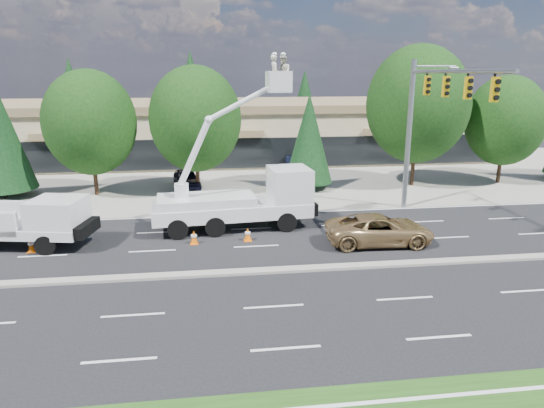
{
  "coord_description": "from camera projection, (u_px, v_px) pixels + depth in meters",
  "views": [
    {
      "loc": [
        -2.15,
        -19.1,
        8.25
      ],
      "look_at": [
        0.65,
        2.22,
        2.4
      ],
      "focal_mm": 32.0,
      "sensor_mm": 36.0,
      "label": 1
    }
  ],
  "objects": [
    {
      "name": "ground",
      "position": [
        264.0,
        272.0,
        20.71
      ],
      "size": [
        140.0,
        140.0,
        0.0
      ],
      "primitive_type": "plane",
      "color": "black",
      "rests_on": "ground"
    },
    {
      "name": "concrete_apron",
      "position": [
        236.0,
        176.0,
        39.84
      ],
      "size": [
        140.0,
        22.0,
        0.01
      ],
      "primitive_type": "cube",
      "color": "gray",
      "rests_on": "ground"
    },
    {
      "name": "road_median",
      "position": [
        264.0,
        271.0,
        20.7
      ],
      "size": [
        120.0,
        0.55,
        0.12
      ],
      "primitive_type": "cube",
      "color": "gray",
      "rests_on": "ground"
    },
    {
      "name": "strip_mall",
      "position": [
        230.0,
        128.0,
        48.64
      ],
      "size": [
        50.4,
        15.4,
        5.5
      ],
      "color": "tan",
      "rests_on": "ground"
    },
    {
      "name": "tree_front_c",
      "position": [
        90.0,
        123.0,
        32.5
      ],
      "size": [
        6.14,
        6.14,
        8.52
      ],
      "color": "#332114",
      "rests_on": "ground"
    },
    {
      "name": "tree_front_d",
      "position": [
        195.0,
        119.0,
        33.33
      ],
      "size": [
        6.33,
        6.33,
        8.79
      ],
      "color": "#332114",
      "rests_on": "ground"
    },
    {
      "name": "tree_front_e",
      "position": [
        309.0,
        138.0,
        34.72
      ],
      "size": [
        3.48,
        3.48,
        6.86
      ],
      "color": "#332114",
      "rests_on": "ground"
    },
    {
      "name": "tree_front_f",
      "position": [
        418.0,
        104.0,
        35.12
      ],
      "size": [
        7.4,
        7.4,
        10.26
      ],
      "color": "#332114",
      "rests_on": "ground"
    },
    {
      "name": "tree_front_g",
      "position": [
        505.0,
        121.0,
        36.33
      ],
      "size": [
        5.86,
        5.86,
        8.12
      ],
      "color": "#332114",
      "rests_on": "ground"
    },
    {
      "name": "tree_back_a",
      "position": [
        72.0,
        98.0,
        57.23
      ],
      "size": [
        5.06,
        5.06,
        9.97
      ],
      "color": "#332114",
      "rests_on": "ground"
    },
    {
      "name": "tree_back_b",
      "position": [
        192.0,
        93.0,
        58.87
      ],
      "size": [
        5.48,
        5.48,
        10.81
      ],
      "color": "#332114",
      "rests_on": "ground"
    },
    {
      "name": "tree_back_c",
      "position": [
        304.0,
        103.0,
        60.94
      ],
      "size": [
        4.35,
        4.35,
        8.57
      ],
      "color": "#332114",
      "rests_on": "ground"
    },
    {
      "name": "tree_back_d",
      "position": [
        396.0,
        96.0,
        62.27
      ],
      "size": [
        5.0,
        5.0,
        9.86
      ],
      "color": "#332114",
      "rests_on": "ground"
    },
    {
      "name": "signal_mast",
      "position": [
        427.0,
        113.0,
        27.12
      ],
      "size": [
        2.76,
        10.16,
        9.0
      ],
      "color": "gray",
      "rests_on": "ground"
    },
    {
      "name": "utility_pickup",
      "position": [
        29.0,
        227.0,
        23.51
      ],
      "size": [
        6.69,
        3.52,
        2.44
      ],
      "rotation": [
        0.0,
        0.0,
        -0.19
      ],
      "color": "silver",
      "rests_on": "ground"
    },
    {
      "name": "bucket_truck",
      "position": [
        247.0,
        192.0,
        26.16
      ],
      "size": [
        8.68,
        3.37,
        9.24
      ],
      "rotation": [
        0.0,
        0.0,
        0.09
      ],
      "color": "silver",
      "rests_on": "ground"
    },
    {
      "name": "traffic_cone_a",
      "position": [
        31.0,
        245.0,
        22.96
      ],
      "size": [
        0.4,
        0.4,
        0.7
      ],
      "color": "#F66507",
      "rests_on": "ground"
    },
    {
      "name": "traffic_cone_b",
      "position": [
        194.0,
        237.0,
        24.04
      ],
      "size": [
        0.4,
        0.4,
        0.7
      ],
      "color": "#F66507",
      "rests_on": "ground"
    },
    {
      "name": "traffic_cone_c",
      "position": [
        248.0,
        234.0,
        24.48
      ],
      "size": [
        0.4,
        0.4,
        0.7
      ],
      "color": "#F66507",
      "rests_on": "ground"
    },
    {
      "name": "minivan",
      "position": [
        380.0,
        230.0,
        23.96
      ],
      "size": [
        5.41,
        2.7,
        1.47
      ],
      "primitive_type": "imported",
      "rotation": [
        0.0,
        0.0,
        1.52
      ],
      "color": "#9F7D4C",
      "rests_on": "ground"
    },
    {
      "name": "parked_car_west",
      "position": [
        187.0,
        179.0,
        35.72
      ],
      "size": [
        2.4,
        4.27,
        1.37
      ],
      "primitive_type": "imported",
      "rotation": [
        0.0,
        0.0,
        0.2
      ],
      "color": "black",
      "rests_on": "ground"
    },
    {
      "name": "parked_car_east",
      "position": [
        294.0,
        164.0,
        41.25
      ],
      "size": [
        1.85,
        4.28,
        1.37
      ],
      "primitive_type": "imported",
      "rotation": [
        0.0,
        0.0,
        -0.1
      ],
      "color": "black",
      "rests_on": "ground"
    }
  ]
}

